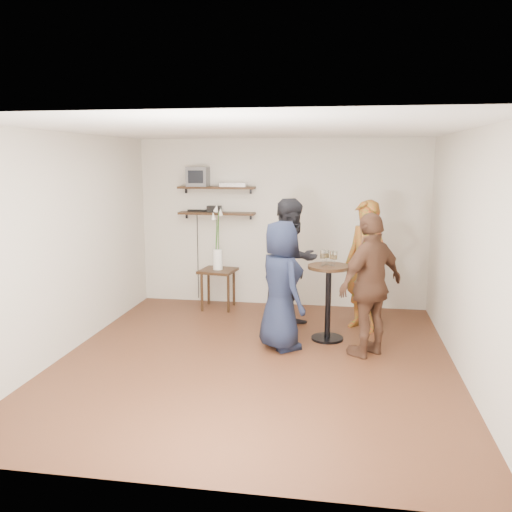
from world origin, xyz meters
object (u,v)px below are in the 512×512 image
at_px(crt_monitor, 198,177).
at_px(person_navy, 281,285).
at_px(person_plaid, 365,266).
at_px(radio, 214,209).
at_px(dvd_deck, 234,185).
at_px(person_dark, 292,264).
at_px(drinks_table, 328,292).
at_px(person_brown, 371,285).
at_px(side_table, 218,276).

bearing_deg(crt_monitor, person_navy, -51.21).
bearing_deg(person_plaid, radio, -160.50).
relative_size(dvd_deck, person_dark, 0.23).
height_order(crt_monitor, person_dark, crt_monitor).
distance_m(drinks_table, person_plaid, 0.73).
bearing_deg(person_dark, crt_monitor, 98.97).
relative_size(crt_monitor, person_brown, 0.19).
relative_size(crt_monitor, dvd_deck, 0.80).
height_order(dvd_deck, person_dark, dvd_deck).
distance_m(dvd_deck, radio, 0.49).
bearing_deg(dvd_deck, crt_monitor, 180.00).
bearing_deg(dvd_deck, person_brown, -44.23).
bearing_deg(person_dark, radio, 94.35).
xyz_separation_m(radio, person_brown, (2.34, -1.97, -0.67)).
height_order(drinks_table, person_plaid, person_plaid).
bearing_deg(person_plaid, side_table, -155.16).
xyz_separation_m(drinks_table, person_navy, (-0.56, -0.40, 0.16)).
bearing_deg(radio, person_navy, -56.03).
height_order(dvd_deck, side_table, dvd_deck).
distance_m(side_table, person_navy, 2.01).
height_order(side_table, person_navy, person_navy).
relative_size(crt_monitor, person_plaid, 0.18).
bearing_deg(person_navy, person_dark, -38.93).
bearing_deg(person_dark, side_table, 100.48).
distance_m(dvd_deck, person_plaid, 2.44).
bearing_deg(dvd_deck, person_plaid, -26.49).
bearing_deg(crt_monitor, dvd_deck, 0.00).
bearing_deg(person_dark, person_brown, -90.53).
xyz_separation_m(person_plaid, person_dark, (-0.98, -0.04, 0.01)).
relative_size(drinks_table, person_navy, 0.62).
bearing_deg(radio, person_brown, -40.08).
xyz_separation_m(person_dark, person_navy, (-0.05, -0.86, -0.10)).
bearing_deg(radio, crt_monitor, 180.00).
relative_size(person_navy, person_brown, 0.93).
relative_size(dvd_deck, drinks_table, 0.41).
relative_size(side_table, person_plaid, 0.35).
distance_m(side_table, person_dark, 1.47).
relative_size(side_table, person_navy, 0.39).
xyz_separation_m(radio, person_navy, (1.28, -1.90, -0.73)).
height_order(side_table, drinks_table, drinks_table).
relative_size(person_dark, person_brown, 1.05).
bearing_deg(person_brown, person_plaid, -134.73).
bearing_deg(person_plaid, person_dark, -134.74).
distance_m(crt_monitor, person_dark, 2.20).
height_order(radio, side_table, radio).
xyz_separation_m(radio, side_table, (0.12, -0.28, -1.00)).
bearing_deg(crt_monitor, person_dark, -33.27).
height_order(side_table, person_dark, person_dark).
bearing_deg(dvd_deck, drinks_table, -44.53).
height_order(side_table, person_plaid, person_plaid).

